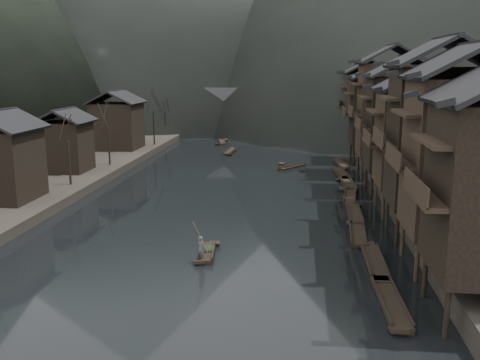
# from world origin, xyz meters

# --- Properties ---
(water) EXTENTS (300.00, 300.00, 0.00)m
(water) POSITION_xyz_m (0.00, 0.00, 0.00)
(water) COLOR black
(water) RESTS_ON ground
(left_bank) EXTENTS (40.00, 200.00, 1.20)m
(left_bank) POSITION_xyz_m (-35.00, 40.00, 0.60)
(left_bank) COLOR #2D2823
(left_bank) RESTS_ON ground
(stilt_houses) EXTENTS (9.00, 67.60, 15.84)m
(stilt_houses) POSITION_xyz_m (17.28, 19.19, 9.03)
(stilt_houses) COLOR black
(stilt_houses) RESTS_ON ground
(left_houses) EXTENTS (8.10, 53.20, 8.73)m
(left_houses) POSITION_xyz_m (-20.50, 20.12, 5.66)
(left_houses) COLOR black
(left_houses) RESTS_ON left_bank
(bare_trees) EXTENTS (3.75, 73.31, 7.49)m
(bare_trees) POSITION_xyz_m (-17.00, 25.92, 6.17)
(bare_trees) COLOR black
(bare_trees) RESTS_ON left_bank
(moored_sampans) EXTENTS (2.52, 51.43, 0.47)m
(moored_sampans) POSITION_xyz_m (12.02, 14.81, 0.20)
(moored_sampans) COLOR black
(moored_sampans) RESTS_ON water
(midriver_boats) EXTENTS (15.45, 28.06, 0.45)m
(midriver_boats) POSITION_xyz_m (-1.90, 45.71, 0.20)
(midriver_boats) COLOR black
(midriver_boats) RESTS_ON water
(stone_bridge) EXTENTS (40.00, 6.00, 9.00)m
(stone_bridge) POSITION_xyz_m (-0.00, 72.00, 5.11)
(stone_bridge) COLOR #4C4C4F
(stone_bridge) RESTS_ON ground
(hero_sampan) EXTENTS (1.33, 4.49, 0.43)m
(hero_sampan) POSITION_xyz_m (0.52, -0.16, 0.20)
(hero_sampan) COLOR black
(hero_sampan) RESTS_ON water
(cargo_heap) EXTENTS (0.98, 1.28, 0.59)m
(cargo_heap) POSITION_xyz_m (0.54, 0.04, 0.72)
(cargo_heap) COLOR black
(cargo_heap) RESTS_ON hero_sampan
(boatman) EXTENTS (0.74, 0.69, 1.69)m
(boatman) POSITION_xyz_m (0.36, -1.71, 1.27)
(boatman) COLOR #59585B
(boatman) RESTS_ON hero_sampan
(bamboo_pole) EXTENTS (1.06, 2.20, 3.81)m
(bamboo_pole) POSITION_xyz_m (0.56, -1.71, 4.02)
(bamboo_pole) COLOR #8C7A51
(bamboo_pole) RESTS_ON boatman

